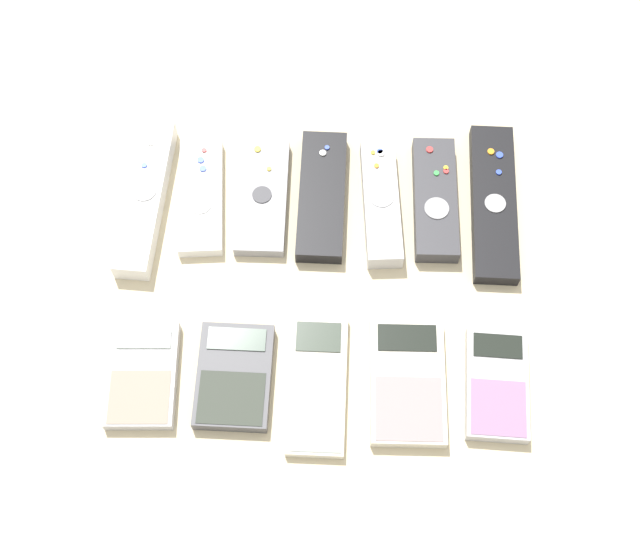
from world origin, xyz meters
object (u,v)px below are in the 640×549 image
object	(u,v)px
calculator_0	(143,375)
calculator_1	(234,376)
remote_1	(201,197)
remote_6	(494,203)
remote_4	(381,203)
remote_2	(262,197)
remote_0	(146,198)
remote_3	(325,196)
calculator_3	(407,382)
calculator_2	(320,385)
calculator_4	(497,385)
remote_5	(435,199)

from	to	relation	value
calculator_0	calculator_1	bearing A→B (deg)	-1.26
calculator_0	calculator_1	xyz separation A→B (m)	(0.10, -0.00, 0.00)
remote_1	remote_6	distance (m)	0.36
remote_4	remote_1	bearing A→B (deg)	174.90
remote_1	calculator_1	world-z (taller)	same
remote_6	remote_2	bearing A→B (deg)	-179.08
remote_2	remote_0	bearing A→B (deg)	-176.21
remote_0	calculator_1	world-z (taller)	remote_0
remote_3	remote_6	world-z (taller)	remote_3
calculator_3	remote_0	bearing A→B (deg)	144.12
remote_3	calculator_0	world-z (taller)	remote_3
remote_3	remote_6	size ratio (longest dim) A/B	0.82
remote_6	calculator_2	distance (m)	0.31
remote_4	calculator_4	world-z (taller)	remote_4
remote_1	remote_5	bearing A→B (deg)	-3.55
remote_1	remote_4	world-z (taller)	remote_4
remote_5	calculator_0	world-z (taller)	remote_5
remote_2	calculator_4	world-z (taller)	same
calculator_3	remote_6	bearing A→B (deg)	64.40
calculator_1	remote_1	bearing A→B (deg)	105.14
remote_0	calculator_0	size ratio (longest dim) A/B	1.71
remote_2	calculator_3	xyz separation A→B (m)	(0.17, -0.23, 0.00)
remote_6	calculator_3	distance (m)	0.25
remote_0	calculator_2	distance (m)	0.32
remote_6	calculator_1	world-z (taller)	remote_6
remote_5	calculator_2	bearing A→B (deg)	-119.43
remote_6	remote_1	bearing A→B (deg)	-178.64
calculator_1	calculator_3	distance (m)	0.19
calculator_4	calculator_2	bearing A→B (deg)	-175.80
remote_4	calculator_0	xyz separation A→B (m)	(-0.27, -0.22, -0.00)
remote_5	calculator_4	world-z (taller)	remote_5
remote_2	remote_5	bearing A→B (deg)	0.44
remote_4	calculator_0	distance (m)	0.35
remote_5	remote_6	distance (m)	0.07
calculator_3	calculator_4	world-z (taller)	same
remote_3	remote_5	distance (m)	0.13
remote_4	remote_6	xyz separation A→B (m)	(0.14, 0.01, -0.00)
calculator_1	remote_0	bearing A→B (deg)	120.16
calculator_1	calculator_3	size ratio (longest dim) A/B	0.85
calculator_0	calculator_2	xyz separation A→B (m)	(0.20, -0.01, -0.00)
calculator_0	calculator_2	distance (m)	0.20
remote_1	remote_3	size ratio (longest dim) A/B	0.91
calculator_0	calculator_4	bearing A→B (deg)	-1.74
calculator_1	calculator_2	world-z (taller)	calculator_1
remote_5	calculator_3	size ratio (longest dim) A/B	1.13
remote_0	remote_1	world-z (taller)	remote_0
remote_6	calculator_4	bearing A→B (deg)	-90.97
remote_0	calculator_0	distance (m)	0.22
remote_0	remote_2	distance (m)	0.14
remote_6	calculator_3	bearing A→B (deg)	-113.81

